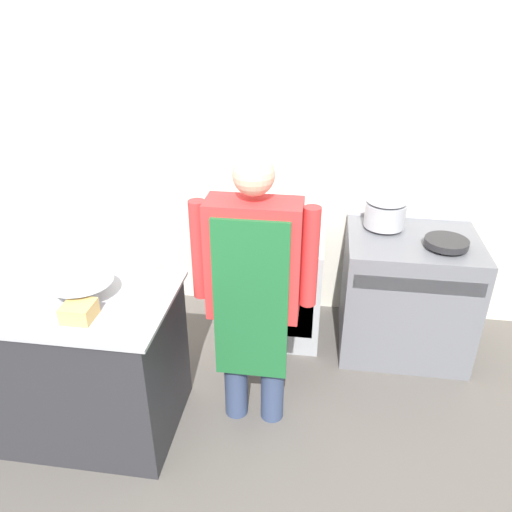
{
  "coord_description": "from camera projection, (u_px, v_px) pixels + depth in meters",
  "views": [
    {
      "loc": [
        0.49,
        -1.56,
        2.34
      ],
      "look_at": [
        0.1,
        1.11,
        0.92
      ],
      "focal_mm": 35.0,
      "sensor_mm": 36.0,
      "label": 1
    }
  ],
  "objects": [
    {
      "name": "wall_back",
      "position": [
        261.0,
        145.0,
        3.67
      ],
      "size": [
        8.0,
        0.05,
        2.7
      ],
      "color": "silver",
      "rests_on": "ground_plane"
    },
    {
      "name": "prep_counter",
      "position": [
        69.0,
        362.0,
        2.89
      ],
      "size": [
        1.28,
        0.75,
        0.9
      ],
      "color": "#2D2D33",
      "rests_on": "ground_plane"
    },
    {
      "name": "stove",
      "position": [
        406.0,
        293.0,
        3.57
      ],
      "size": [
        0.88,
        0.74,
        0.9
      ],
      "color": "slate",
      "rests_on": "ground_plane"
    },
    {
      "name": "fridge_unit",
      "position": [
        281.0,
        284.0,
        3.76
      ],
      "size": [
        0.6,
        0.66,
        0.8
      ],
      "color": "#A8ADB2",
      "rests_on": "ground_plane"
    },
    {
      "name": "person_cook",
      "position": [
        254.0,
        284.0,
        2.69
      ],
      "size": [
        0.68,
        0.24,
        1.67
      ],
      "color": "#38476B",
      "rests_on": "ground_plane"
    },
    {
      "name": "mixing_bowl",
      "position": [
        81.0,
        289.0,
        2.65
      ],
      "size": [
        0.35,
        0.35,
        0.1
      ],
      "color": "#B2B5BC",
      "rests_on": "prep_counter"
    },
    {
      "name": "plastic_tub",
      "position": [
        79.0,
        311.0,
        2.48
      ],
      "size": [
        0.15,
        0.15,
        0.09
      ],
      "color": "#D8B266",
      "rests_on": "prep_counter"
    },
    {
      "name": "stock_pot",
      "position": [
        385.0,
        212.0,
        3.44
      ],
      "size": [
        0.28,
        0.28,
        0.21
      ],
      "color": "#B2B5BC",
      "rests_on": "stove"
    },
    {
      "name": "saute_pan",
      "position": [
        447.0,
        242.0,
        3.21
      ],
      "size": [
        0.28,
        0.28,
        0.04
      ],
      "color": "#262628",
      "rests_on": "stove"
    }
  ]
}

